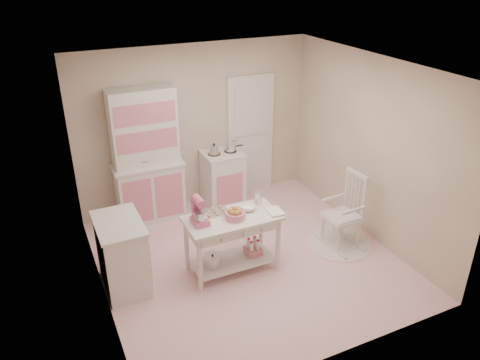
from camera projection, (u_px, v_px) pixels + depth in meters
name	position (u px, v px, depth m)	size (l,w,h in m)	color
room_shell	(249.00, 148.00, 5.67)	(3.84, 3.84, 2.62)	pink
door	(250.00, 136.00, 7.83)	(0.82, 0.05, 2.04)	silver
hutch	(147.00, 157.00, 6.95)	(1.06, 0.50, 2.08)	silver
stove	(223.00, 179.00, 7.63)	(0.62, 0.57, 0.92)	silver
base_cabinet	(122.00, 255.00, 5.70)	(0.54, 0.84, 0.92)	silver
lace_rug	(339.00, 244.00, 6.73)	(0.92, 0.92, 0.01)	white
rocking_chair	(343.00, 211.00, 6.49)	(0.48, 0.72, 1.10)	silver
work_table	(232.00, 244.00, 6.02)	(1.20, 0.60, 0.80)	silver
stand_mixer	(200.00, 211.00, 5.63)	(0.20, 0.28, 0.34)	#CD567F
cookie_tray	(216.00, 212.00, 5.93)	(0.34, 0.24, 0.02)	silver
bread_basket	(235.00, 215.00, 5.79)	(0.25, 0.25, 0.09)	#CE7688
mixing_bowl	(248.00, 207.00, 6.00)	(0.21, 0.21, 0.07)	white
metal_pitcher	(258.00, 198.00, 6.11)	(0.10, 0.10, 0.17)	silver
recipe_book	(268.00, 213.00, 5.92)	(0.18, 0.25, 0.02)	white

